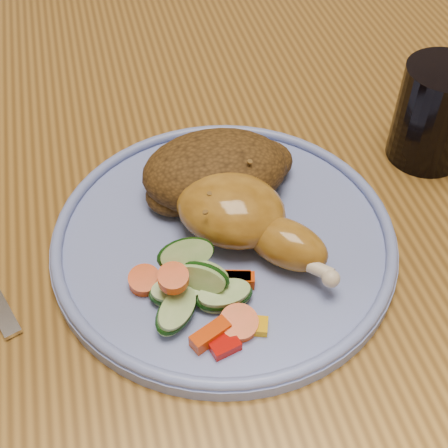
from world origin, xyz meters
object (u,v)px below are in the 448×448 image
at_px(drinking_glass, 435,114).
at_px(plate, 224,240).
at_px(dining_table, 231,224).
at_px(chair_far, 151,56).

bearing_deg(drinking_glass, plate, -162.68).
distance_m(dining_table, chair_far, 0.65).
bearing_deg(plate, dining_table, 71.60).
bearing_deg(plate, drinking_glass, 17.32).
xyz_separation_m(dining_table, drinking_glass, (0.19, -0.03, 0.13)).
relative_size(dining_table, chair_far, 1.54).
bearing_deg(chair_far, drinking_glass, -73.57).
distance_m(chair_far, drinking_glass, 0.74).
relative_size(dining_table, plate, 4.71).
height_order(dining_table, plate, plate).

